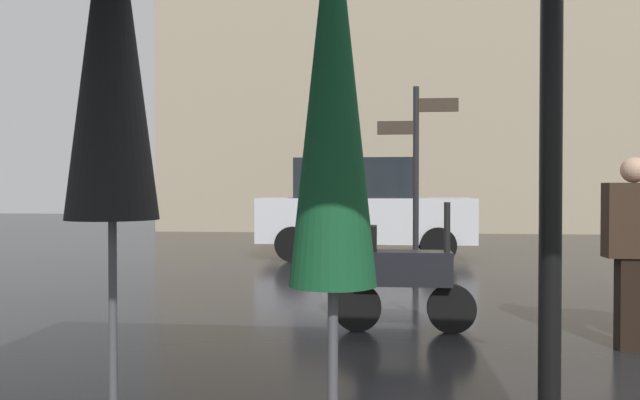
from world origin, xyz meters
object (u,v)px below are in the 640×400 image
Objects in this scene: folded_patio_umbrella_far at (111,56)px; parked_scooter at (399,274)px; folded_patio_umbrella_near at (333,107)px; parked_car_left at (363,208)px; street_signpost at (416,166)px; pedestrian_with_bag at (635,241)px.

parked_scooter is (1.32, 3.39, -1.37)m from folded_patio_umbrella_far.
parked_car_left is (-0.21, 10.33, -0.65)m from folded_patio_umbrella_near.
parked_car_left is 1.51× the size of street_signpost.
folded_patio_umbrella_far is (-0.98, 0.44, 0.28)m from folded_patio_umbrella_near.
folded_patio_umbrella_far is 6.17m from street_signpost.
parked_scooter is 2.80m from street_signpost.
folded_patio_umbrella_near is 0.89× the size of street_signpost.
parked_scooter is (0.33, 3.83, -1.09)m from folded_patio_umbrella_near.
pedestrian_with_bag is at bearing -31.15° from parked_scooter.
folded_patio_umbrella_near is 0.87× the size of folded_patio_umbrella_far.
pedestrian_with_bag is 3.54m from street_signpost.
folded_patio_umbrella_far is at bearing -105.16° from street_signpost.
parked_car_left is at bearing 77.49° from parked_scooter.
folded_patio_umbrella_far is 1.74× the size of pedestrian_with_bag.
folded_patio_umbrella_near is 1.81× the size of parked_scooter.
folded_patio_umbrella_near is at bearing 74.19° from parked_car_left.
folded_patio_umbrella_far is at bearing 68.56° from parked_car_left.
folded_patio_umbrella_near is 1.50× the size of pedestrian_with_bag.
folded_patio_umbrella_far reaches higher than parked_scooter.
folded_patio_umbrella_near is at bearing -95.63° from street_signpost.
parked_scooter is at bearing 85.01° from folded_patio_umbrella_near.
street_signpost is (0.63, 6.38, 0.03)m from folded_patio_umbrella_near.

